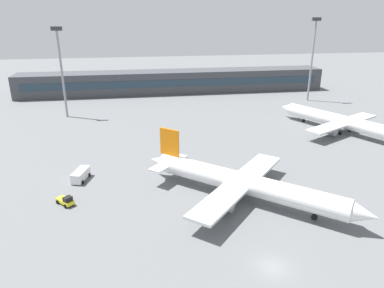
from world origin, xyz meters
The scene contains 8 objects.
ground_plane centered at (0.00, 40.00, 0.00)m, with size 400.00×400.00×0.00m, color slate.
terminal_building centered at (0.00, 110.83, 4.50)m, with size 124.99×12.13×9.00m.
airplane_near centered at (1.83, 17.85, 3.21)m, with size 33.89×31.20×10.54m.
airplane_mid centered at (39.47, 51.30, 3.08)m, with size 27.15×37.45×10.09m.
baggage_tug_yellow centered at (-29.66, 21.41, 0.80)m, with size 3.53×3.67×1.75m.
service_van_white centered at (-28.31, 31.15, 1.11)m, with size 3.41×5.55×2.08m.
floodlight_tower_west centered at (-38.46, 79.67, 15.90)m, with size 3.20×0.80×27.71m.
floodlight_tower_east centered at (48.49, 88.15, 17.06)m, with size 3.20×0.80×29.96m.
Camera 1 is at (-16.86, -36.25, 31.71)m, focal length 33.32 mm.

